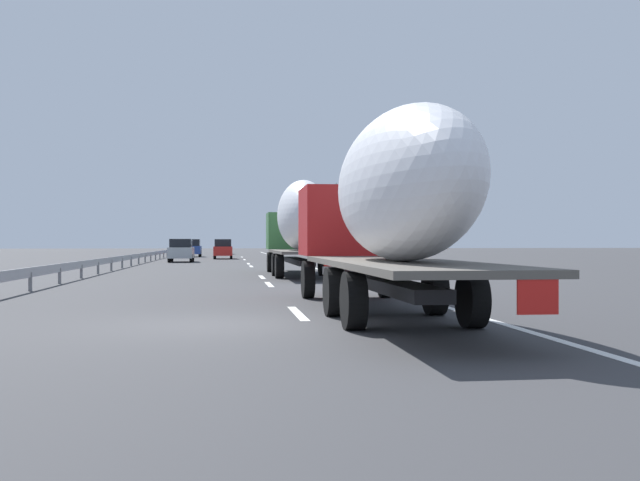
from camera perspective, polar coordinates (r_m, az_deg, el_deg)
ground_plane at (r=53.85m, az=-7.61°, el=-1.80°), size 260.00×260.00×0.00m
lane_stripe_0 at (r=15.98m, az=-1.77°, el=-5.75°), size 3.20×0.20×0.01m
lane_stripe_1 at (r=26.85m, az=-4.04°, el=-3.47°), size 3.20×0.20×0.01m
lane_stripe_2 at (r=32.45m, az=-4.61°, el=-2.89°), size 3.20×0.20×0.01m
lane_stripe_3 at (r=46.94m, az=-5.45°, el=-2.04°), size 3.20×0.20×0.01m
lane_stripe_4 at (r=52.62m, az=-5.65°, el=-1.83°), size 3.20×0.20×0.01m
lane_stripe_5 at (r=65.06m, az=-5.98°, el=-1.51°), size 3.20×0.20×0.01m
lane_stripe_6 at (r=76.61m, az=-6.18°, el=-1.30°), size 3.20×0.20×0.01m
edge_line_right at (r=59.08m, az=-2.24°, el=-1.65°), size 110.00×0.20×0.01m
truck_lead at (r=33.56m, az=-1.62°, el=1.40°), size 12.48×2.55×4.33m
truck_trailing at (r=15.31m, az=5.30°, el=2.89°), size 13.68×2.55×4.10m
car_silver_hatch at (r=57.96m, az=-10.89°, el=-0.77°), size 4.31×1.88×1.82m
car_blue_sedan at (r=78.20m, az=-10.03°, el=-0.58°), size 4.29×1.82×1.88m
car_black_suv at (r=95.06m, az=-7.58°, el=-0.52°), size 4.26×1.79×1.81m
car_red_compact at (r=68.40m, az=-7.66°, el=-0.66°), size 4.38×1.75×1.84m
road_sign at (r=57.82m, az=-0.94°, el=0.35°), size 0.10×0.90×2.95m
tree_0 at (r=48.63m, az=6.71°, el=2.39°), size 3.26×3.26×5.85m
tree_1 at (r=47.66m, az=6.48°, el=1.75°), size 3.43×3.43×4.91m
tree_2 at (r=82.87m, az=-0.67°, el=1.59°), size 3.32×3.32×6.21m
tree_3 at (r=68.54m, az=1.29°, el=2.10°), size 3.43×3.43×7.22m
guardrail_median at (r=57.18m, az=-13.62°, el=-1.12°), size 94.00×0.10×0.76m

